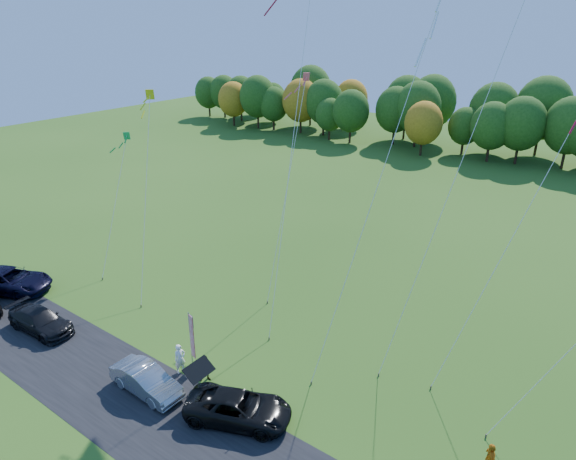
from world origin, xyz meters
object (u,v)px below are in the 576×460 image
Objects in this scene: silver_sedan at (146,380)px; feather_flag at (192,336)px; person_east at (490,460)px; black_suv at (238,408)px.

silver_sedan is 1.22× the size of feather_flag.
silver_sedan is at bearing -101.14° from person_east.
black_suv reaches higher than silver_sedan.
person_east is at bearing 8.66° from feather_flag.
feather_flag is (-15.75, -2.40, 1.32)m from person_east.
silver_sedan is at bearing -102.04° from feather_flag.
feather_flag reaches higher than person_east.
feather_flag is at bearing -11.47° from silver_sedan.
person_east reaches higher than black_suv.
black_suv is 1.46× the size of feather_flag.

